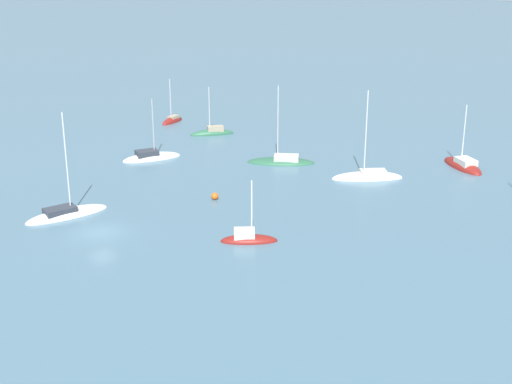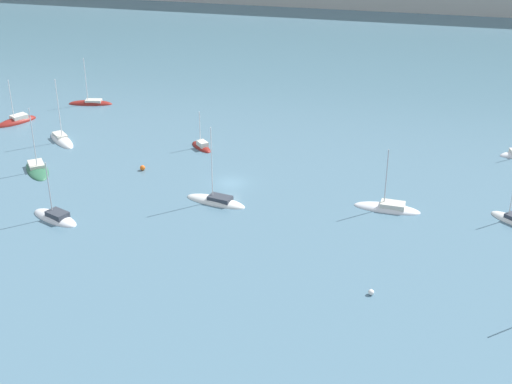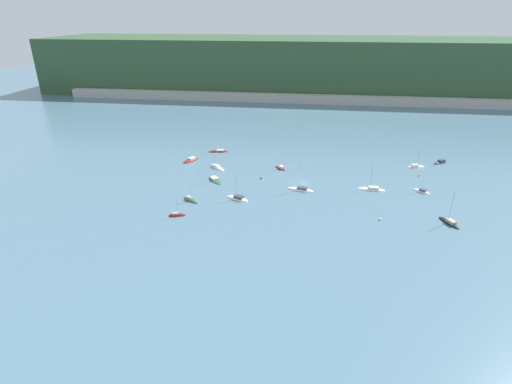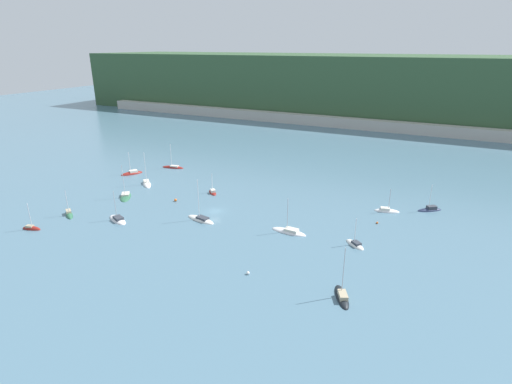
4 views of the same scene
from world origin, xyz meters
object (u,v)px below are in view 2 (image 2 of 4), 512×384
Objects in this scene: sailboat_5 at (91,104)px; sailboat_9 at (388,208)px; sailboat_11 at (55,218)px; sailboat_0 at (201,147)px; sailboat_3 at (62,140)px; sailboat_2 at (17,122)px; sailboat_10 at (510,220)px; sailboat_8 at (216,202)px; mooring_buoy_1 at (371,292)px; sailboat_1 at (37,169)px; mooring_buoy_0 at (143,168)px.

sailboat_5 is 63.87m from sailboat_9.
sailboat_9 is 1.07× the size of sailboat_11.
sailboat_3 is at bearing 51.22° from sailboat_0.
sailboat_0 is 33.39m from sailboat_9.
sailboat_5 is at bearing 176.40° from sailboat_2.
sailboat_10 is at bearing -174.88° from sailboat_9.
sailboat_8 is at bearing 93.53° from sailboat_2.
sailboat_2 is 0.76× the size of sailboat_3.
sailboat_2 is 13.45× the size of mooring_buoy_1.
sailboat_10 is at bearing 51.55° from sailboat_1.
sailboat_11 is (9.93, -13.26, 0.00)m from sailboat_1.
sailboat_3 is at bearing -15.56° from sailboat_8.
sailboat_8 is 1.25× the size of sailboat_9.
mooring_buoy_0 is at bearing 18.69° from sailboat_3.
sailboat_1 is at bearing 2.76° from sailboat_9.
sailboat_9 is at bearing -6.61° from mooring_buoy_0.
sailboat_1 is at bearing -166.52° from mooring_buoy_0.
sailboat_1 is 11.66m from sailboat_3.
sailboat_8 reaches higher than sailboat_10.
mooring_buoy_0 reaches higher than mooring_buoy_1.
sailboat_5 is 47.65m from sailboat_8.
sailboat_0 is 29.29m from sailboat_11.
sailboat_1 is at bearing 157.46° from mooring_buoy_1.
sailboat_9 is (50.85, -0.55, -0.00)m from sailboat_1.
mooring_buoy_0 is at bearing -18.04° from sailboat_8.
sailboat_8 reaches higher than sailboat_2.
sailboat_11 reaches higher than sailboat_10.
sailboat_0 is at bearing -89.46° from sailboat_11.
sailboat_0 is 22.96m from sailboat_3.
sailboat_8 is at bearing 45.07° from sailboat_10.
sailboat_0 is 0.63× the size of sailboat_1.
sailboat_3 reaches higher than sailboat_2.
sailboat_2 is at bearing -164.03° from sailboat_3.
sailboat_3 is at bearing 151.74° from sailboat_1.
sailboat_0 is 0.58× the size of sailboat_3.
mooring_buoy_0 is (-35.81, 4.15, 0.29)m from sailboat_9.
mooring_buoy_0 is 43.26m from mooring_buoy_1.
sailboat_2 is 0.91× the size of sailboat_5.
sailboat_8 is 17.88× the size of mooring_buoy_1.
sailboat_0 is 34.59m from sailboat_2.
sailboat_2 is at bearing 44.05° from sailboat_5.
sailboat_8 reaches higher than sailboat_5.
sailboat_5 is at bearing -24.62° from sailboat_9.
sailboat_10 is 51.30m from mooring_buoy_0.
sailboat_1 reaches higher than sailboat_11.
sailboat_1 is at bearing -36.47° from sailboat_3.
sailboat_1 reaches higher than mooring_buoy_0.
mooring_buoy_1 is (29.84, -34.95, 0.18)m from sailboat_0.
sailboat_0 is 0.76× the size of sailboat_2.
sailboat_8 is at bearing -29.22° from mooring_buoy_0.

